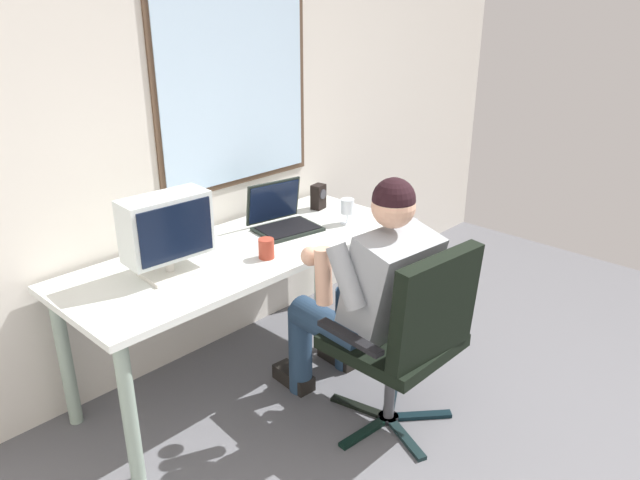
% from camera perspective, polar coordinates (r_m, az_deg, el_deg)
% --- Properties ---
extents(wall_rear, '(5.67, 0.08, 2.79)m').
position_cam_1_polar(wall_rear, '(3.21, -12.51, 12.41)').
color(wall_rear, beige).
rests_on(wall_rear, ground).
extents(desk, '(1.83, 0.71, 0.73)m').
position_cam_1_polar(desk, '(3.11, -7.14, -2.29)').
color(desk, gray).
rests_on(desk, ground).
extents(office_chair, '(0.63, 0.60, 0.94)m').
position_cam_1_polar(office_chair, '(2.74, 8.45, -8.39)').
color(office_chair, black).
rests_on(office_chair, ground).
extents(person_seated, '(0.55, 0.81, 1.21)m').
position_cam_1_polar(person_seated, '(2.84, 4.50, -4.82)').
color(person_seated, '#20354D').
rests_on(person_seated, ground).
extents(crt_monitor, '(0.40, 0.21, 0.37)m').
position_cam_1_polar(crt_monitor, '(2.78, -14.13, 1.01)').
color(crt_monitor, beige).
rests_on(crt_monitor, desk).
extents(laptop, '(0.37, 0.34, 0.25)m').
position_cam_1_polar(laptop, '(3.31, -3.64, 2.24)').
color(laptop, black).
rests_on(laptop, desk).
extents(wine_glass, '(0.07, 0.07, 0.14)m').
position_cam_1_polar(wine_glass, '(3.36, 2.57, 3.02)').
color(wine_glass, silver).
rests_on(wine_glass, desk).
extents(desk_speaker, '(0.09, 0.08, 0.15)m').
position_cam_1_polar(desk_speaker, '(3.59, -0.15, 4.07)').
color(desk_speaker, black).
rests_on(desk_speaker, desk).
extents(coffee_mug, '(0.08, 0.08, 0.10)m').
position_cam_1_polar(coffee_mug, '(2.94, -5.03, -0.80)').
color(coffee_mug, maroon).
rests_on(coffee_mug, desk).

